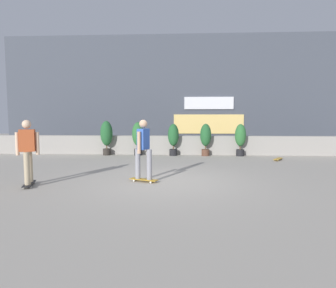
% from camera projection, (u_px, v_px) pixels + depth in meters
% --- Properties ---
extents(ground_plane, '(48.00, 48.00, 0.00)m').
position_uv_depth(ground_plane, '(165.00, 181.00, 8.03)').
color(ground_plane, '#A8A093').
extents(planter_wall, '(18.00, 0.40, 0.90)m').
position_uv_depth(planter_wall, '(173.00, 145.00, 13.96)').
color(planter_wall, gray).
rests_on(planter_wall, ground).
extents(building_backdrop, '(20.00, 2.08, 6.50)m').
position_uv_depth(building_backdrop, '(176.00, 93.00, 17.69)').
color(building_backdrop, '#424751').
rests_on(building_backdrop, ground).
extents(potted_plant_0, '(0.57, 0.57, 1.61)m').
position_uv_depth(potted_plant_0, '(107.00, 135.00, 13.63)').
color(potted_plant_0, '#2D2823').
rests_on(potted_plant_0, ground).
extents(potted_plant_1, '(0.54, 0.54, 1.56)m').
position_uv_depth(potted_plant_1, '(138.00, 136.00, 13.56)').
color(potted_plant_1, black).
rests_on(potted_plant_1, ground).
extents(potted_plant_2, '(0.50, 0.50, 1.48)m').
position_uv_depth(potted_plant_2, '(173.00, 137.00, 13.47)').
color(potted_plant_2, black).
rests_on(potted_plant_2, ground).
extents(potted_plant_3, '(0.50, 0.50, 1.48)m').
position_uv_depth(potted_plant_3, '(206.00, 137.00, 13.39)').
color(potted_plant_3, brown).
rests_on(potted_plant_3, ground).
extents(potted_plant_4, '(0.50, 0.50, 1.47)m').
position_uv_depth(potted_plant_4, '(240.00, 138.00, 13.31)').
color(potted_plant_4, black).
rests_on(potted_plant_4, ground).
extents(skater_far_left, '(0.82, 0.53, 1.70)m').
position_uv_depth(skater_far_left, '(143.00, 148.00, 7.86)').
color(skater_far_left, '#BF8C26').
rests_on(skater_far_left, ground).
extents(skater_by_wall_left, '(0.54, 0.82, 1.70)m').
position_uv_depth(skater_by_wall_left, '(28.00, 150.00, 7.36)').
color(skater_by_wall_left, black).
rests_on(skater_by_wall_left, ground).
extents(skateboard_near_camera, '(0.58, 0.79, 0.08)m').
position_uv_depth(skateboard_near_camera, '(278.00, 159.00, 11.99)').
color(skateboard_near_camera, '#BF8C26').
rests_on(skateboard_near_camera, ground).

